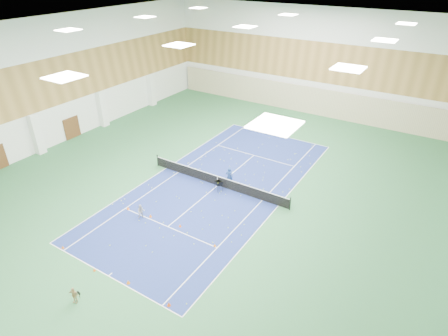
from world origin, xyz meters
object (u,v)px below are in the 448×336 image
object	(u,v)px
tennis_net	(217,180)
child_court	(141,211)
child_apron	(74,295)
coach	(229,176)
ball_cart	(219,186)

from	to	relation	value
tennis_net	child_court	world-z (taller)	child_court
tennis_net	child_court	size ratio (longest dim) A/B	11.38
child_court	child_apron	xyz separation A→B (m)	(2.19, -7.59, -0.03)
tennis_net	coach	size ratio (longest dim) A/B	7.83
tennis_net	ball_cart	world-z (taller)	tennis_net
coach	child_apron	xyz separation A→B (m)	(-0.84, -14.77, -0.29)
tennis_net	coach	distance (m)	1.01
tennis_net	ball_cart	xyz separation A→B (m)	(0.49, -0.60, -0.10)
coach	child_court	world-z (taller)	coach
child_court	child_apron	distance (m)	7.90
ball_cart	child_court	bearing A→B (deg)	-92.12
coach	child_court	xyz separation A→B (m)	(-3.03, -7.18, -0.25)
coach	child_apron	world-z (taller)	coach
tennis_net	coach	bearing A→B (deg)	38.16
child_court	child_apron	size ratio (longest dim) A/B	1.06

